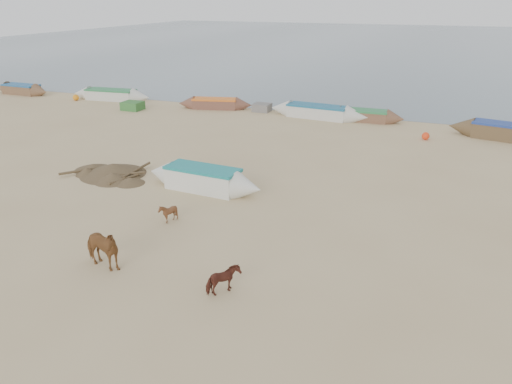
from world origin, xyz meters
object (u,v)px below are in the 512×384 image
calf_front (168,213)px  calf_right (224,281)px  cow_adult (101,248)px  near_canoe (203,179)px

calf_front → calf_right: 5.29m
cow_adult → calf_front: bearing=8.9°
cow_adult → calf_right: (4.08, 0.08, -0.26)m
calf_front → near_canoe: near_canoe is taller
cow_adult → calf_right: bearing=-77.5°
cow_adult → calf_right: size_ratio=1.92×
cow_adult → calf_front: (0.17, 3.64, -0.30)m
calf_front → near_canoe: (-0.32, 3.44, 0.13)m
near_canoe → cow_adult: bearing=-84.6°
calf_right → near_canoe: near_canoe is taller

